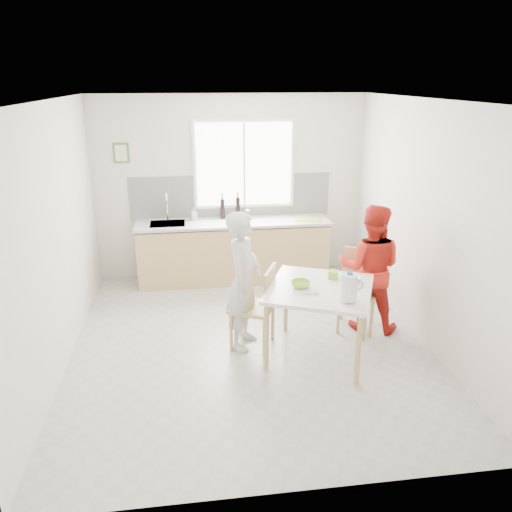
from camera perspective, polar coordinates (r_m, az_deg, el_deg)
The scene contains 21 objects.
ground at distance 5.90m, azimuth -0.71°, elevation -9.83°, with size 4.50×4.50×0.00m, color #B7B7B2.
room_shell at distance 5.28m, azimuth -0.79°, elevation 5.88°, with size 4.50×4.50×4.50m.
window at distance 7.46m, azimuth -1.38°, elevation 10.43°, with size 1.50×0.06×1.30m.
backsplash at distance 7.54m, azimuth -2.88°, elevation 6.84°, with size 3.00×0.02×0.65m, color white.
picture_frame at distance 7.45m, azimuth -15.17°, elevation 11.30°, with size 0.22×0.03×0.28m.
kitchen_counter at distance 7.49m, azimuth -2.61°, elevation 0.32°, with size 2.84×0.64×1.37m.
dining_table at distance 5.37m, azimuth 7.31°, elevation -4.37°, with size 1.39×1.39×0.81m.
chair_left at distance 5.57m, azimuth 0.30°, elevation -5.50°, with size 0.59×0.59×0.97m.
chair_far at distance 6.17m, azimuth 11.61°, elevation -3.31°, with size 0.59×0.59×0.97m.
person_white at distance 5.51m, azimuth -1.40°, elevation -2.87°, with size 0.58×0.38×1.58m, color silver.
person_red at distance 6.06m, azimuth 12.90°, elevation -1.39°, with size 0.75×0.59×1.55m, color red.
bowl_green at distance 5.31m, azimuth 5.14°, elevation -3.22°, with size 0.21×0.21×0.06m, color #90D932.
bowl_white at distance 5.53m, azimuth 10.83°, elevation -2.63°, with size 0.19×0.19×0.05m, color white.
milk_jug at distance 4.99m, azimuth 10.63°, elevation -3.46°, with size 0.23×0.17×0.29m.
green_box at distance 5.56m, azimuth 8.82°, elevation -2.12°, with size 0.10×0.10×0.09m, color #8DCE2F.
spoon at distance 5.14m, azimuth 6.10°, elevation -4.30°, with size 0.01×0.01×0.16m, color #A5A5AA.
cutting_board at distance 7.45m, azimuth 5.96°, elevation 4.22°, with size 0.35×0.25×0.01m, color #A9CC2F.
wine_bottle_a at distance 7.46m, azimuth -2.08°, elevation 5.55°, with size 0.07×0.07×0.32m, color black.
wine_bottle_b at distance 7.45m, azimuth -3.85°, elevation 5.43°, with size 0.07×0.07×0.30m, color black.
jar_amber at distance 7.34m, azimuth -0.99°, elevation 4.68°, with size 0.06×0.06×0.16m, color brown.
soap_bottle at distance 7.44m, azimuth -7.11°, elevation 4.82°, with size 0.08×0.08×0.18m, color #999999.
Camera 1 is at (-0.62, -5.09, 2.91)m, focal length 35.00 mm.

